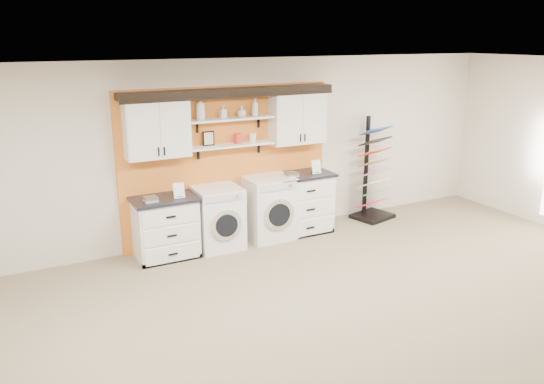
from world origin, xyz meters
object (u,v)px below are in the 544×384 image
base_cabinet_left (166,227)px  washer (218,218)px  base_cabinet_right (301,203)px  dryer (269,208)px  sample_rack (373,187)px

base_cabinet_left → washer: 0.81m
base_cabinet_left → washer: washer is taller
base_cabinet_right → washer: (-1.45, -0.00, -0.02)m
dryer → sample_rack: 2.06m
base_cabinet_left → dryer: dryer is taller
dryer → sample_rack: (2.06, 0.04, 0.06)m
base_cabinet_right → sample_rack: size_ratio=0.56×
base_cabinet_left → washer: (0.81, -0.00, 0.02)m
washer → sample_rack: size_ratio=0.53×
washer → dryer: size_ratio=0.95×
base_cabinet_right → washer: 1.45m
base_cabinet_left → sample_rack: (3.74, 0.04, 0.11)m
base_cabinet_left → sample_rack: size_ratio=0.51×
sample_rack → base_cabinet_right: bearing=167.3°
washer → sample_rack: sample_rack is taller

